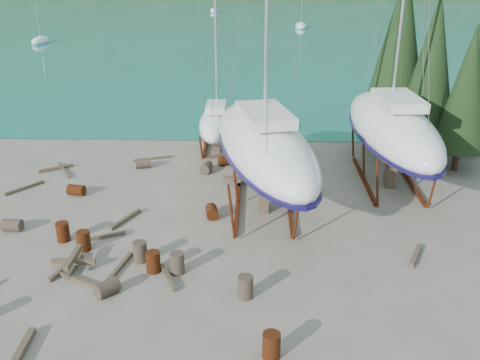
{
  "coord_description": "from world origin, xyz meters",
  "views": [
    {
      "loc": [
        2.17,
        -20.06,
        11.67
      ],
      "look_at": [
        1.44,
        3.0,
        2.09
      ],
      "focal_mm": 40.0,
      "sensor_mm": 36.0,
      "label": 1
    }
  ],
  "objects_px": {
    "large_sailboat_near": "(264,145)",
    "small_sailboat_shore": "(217,122)",
    "large_sailboat_far": "(392,128)",
    "worker": "(291,199)"
  },
  "relations": [
    {
      "from": "large_sailboat_near",
      "to": "small_sailboat_shore",
      "type": "bearing_deg",
      "value": 94.89
    },
    {
      "from": "small_sailboat_shore",
      "to": "worker",
      "type": "bearing_deg",
      "value": -65.75
    },
    {
      "from": "large_sailboat_far",
      "to": "worker",
      "type": "distance_m",
      "value": 7.44
    },
    {
      "from": "large_sailboat_near",
      "to": "small_sailboat_shore",
      "type": "distance_m",
      "value": 9.22
    },
    {
      "from": "large_sailboat_near",
      "to": "large_sailboat_far",
      "type": "relative_size",
      "value": 1.03
    },
    {
      "from": "large_sailboat_near",
      "to": "worker",
      "type": "xyz_separation_m",
      "value": [
        1.36,
        -0.92,
        -2.44
      ]
    },
    {
      "from": "worker",
      "to": "large_sailboat_far",
      "type": "bearing_deg",
      "value": -28.87
    },
    {
      "from": "large_sailboat_near",
      "to": "small_sailboat_shore",
      "type": "height_order",
      "value": "large_sailboat_near"
    },
    {
      "from": "large_sailboat_far",
      "to": "small_sailboat_shore",
      "type": "distance_m",
      "value": 11.35
    },
    {
      "from": "large_sailboat_near",
      "to": "large_sailboat_far",
      "type": "xyz_separation_m",
      "value": [
        6.98,
        3.34,
        -0.06
      ]
    }
  ]
}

